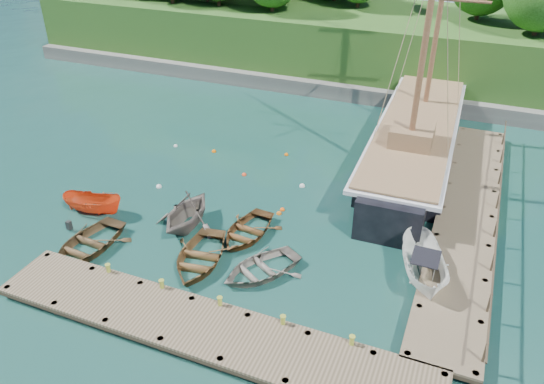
{
  "coord_description": "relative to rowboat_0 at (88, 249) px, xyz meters",
  "views": [
    {
      "loc": [
        10.81,
        -20.44,
        17.06
      ],
      "look_at": [
        1.32,
        2.61,
        2.0
      ],
      "focal_mm": 35.0,
      "sensor_mm": 36.0,
      "label": 1
    }
  ],
  "objects": [
    {
      "name": "dock_near",
      "position": [
        8.69,
        -3.04,
        0.43
      ],
      "size": [
        20.0,
        3.2,
        1.1
      ],
      "color": "#4C402E",
      "rests_on": "ground"
    },
    {
      "name": "bollard_0",
      "position": [
        2.69,
        -1.64,
        0.0
      ],
      "size": [
        0.26,
        0.26,
        0.45
      ],
      "primitive_type": "cylinder",
      "color": "olive",
      "rests_on": "ground"
    },
    {
      "name": "mooring_buoy_7",
      "position": [
        8.11,
        7.45,
        0.0
      ],
      "size": [
        0.29,
        0.29,
        0.29
      ],
      "primitive_type": "sphere",
      "color": "#F15107",
      "rests_on": "ground"
    },
    {
      "name": "rowboat_2",
      "position": [
        5.99,
        1.29,
        0.0
      ],
      "size": [
        4.09,
        5.18,
        0.97
      ],
      "primitive_type": "imported",
      "rotation": [
        0.0,
        0.0,
        0.17
      ],
      "color": "brown",
      "rests_on": "ground"
    },
    {
      "name": "rowboat_3",
      "position": [
        9.2,
        1.7,
        0.0
      ],
      "size": [
        4.84,
        5.23,
        0.88
      ],
      "primitive_type": "imported",
      "rotation": [
        0.0,
        0.0,
        -0.56
      ],
      "color": "slate",
      "rests_on": "ground"
    },
    {
      "name": "ground",
      "position": [
        6.69,
        3.46,
        0.0
      ],
      "size": [
        160.0,
        160.0,
        0.0
      ],
      "primitive_type": "plane",
      "color": "#133D37",
      "rests_on": "ground"
    },
    {
      "name": "mooring_buoy_2",
      "position": [
        8.07,
        6.99,
        0.0
      ],
      "size": [
        0.31,
        0.31,
        0.31
      ],
      "primitive_type": "sphere",
      "color": "orange",
      "rests_on": "ground"
    },
    {
      "name": "bollard_1",
      "position": [
        5.69,
        -1.64,
        0.0
      ],
      "size": [
        0.26,
        0.26,
        0.45
      ],
      "primitive_type": "cylinder",
      "color": "olive",
      "rests_on": "ground"
    },
    {
      "name": "rowboat_0",
      "position": [
        0.0,
        0.0,
        0.0
      ],
      "size": [
        3.65,
        4.92,
        0.98
      ],
      "primitive_type": "imported",
      "rotation": [
        0.0,
        0.0,
        -0.06
      ],
      "color": "brown",
      "rests_on": "ground"
    },
    {
      "name": "schooner",
      "position": [
        14.08,
        17.15,
        1.15
      ],
      "size": [
        5.69,
        28.11,
        20.71
      ],
      "rotation": [
        0.0,
        0.0,
        0.03
      ],
      "color": "black",
      "rests_on": "ground"
    },
    {
      "name": "headland",
      "position": [
        -6.18,
        34.82,
        5.54
      ],
      "size": [
        51.0,
        19.31,
        12.9
      ],
      "color": "#474744",
      "rests_on": "ground"
    },
    {
      "name": "cabin_boat_white",
      "position": [
        16.69,
        4.2,
        0.0
      ],
      "size": [
        3.36,
        5.4,
        1.95
      ],
      "primitive_type": "imported",
      "rotation": [
        0.0,
        0.0,
        0.31
      ],
      "color": "white",
      "rests_on": "ground"
    },
    {
      "name": "dock_east",
      "position": [
        18.19,
        10.46,
        0.43
      ],
      "size": [
        3.2,
        24.0,
        1.1
      ],
      "color": "#4C402E",
      "rests_on": "ground"
    },
    {
      "name": "mooring_buoy_5",
      "position": [
        5.77,
        14.17,
        0.0
      ],
      "size": [
        0.29,
        0.29,
        0.29
      ],
      "primitive_type": "sphere",
      "color": "#EB6102",
      "rests_on": "ground"
    },
    {
      "name": "bollard_3",
      "position": [
        11.69,
        -1.64,
        0.0
      ],
      "size": [
        0.26,
        0.26,
        0.45
      ],
      "primitive_type": "cylinder",
      "color": "olive",
      "rests_on": "ground"
    },
    {
      "name": "bollard_2",
      "position": [
        8.69,
        -1.64,
        0.0
      ],
      "size": [
        0.26,
        0.26,
        0.45
      ],
      "primitive_type": "cylinder",
      "color": "olive",
      "rests_on": "ground"
    },
    {
      "name": "mooring_buoy_6",
      "position": [
        -2.18,
        12.41,
        0.0
      ],
      "size": [
        0.29,
        0.29,
        0.29
      ],
      "primitive_type": "sphere",
      "color": "silver",
      "rests_on": "ground"
    },
    {
      "name": "bollard_4",
      "position": [
        14.69,
        -1.64,
        0.0
      ],
      "size": [
        0.26,
        0.26,
        0.45
      ],
      "primitive_type": "cylinder",
      "color": "olive",
      "rests_on": "ground"
    },
    {
      "name": "mooring_buoy_1",
      "position": [
        4.24,
        10.42,
        0.0
      ],
      "size": [
        0.31,
        0.31,
        0.31
      ],
      "primitive_type": "sphere",
      "color": "red",
      "rests_on": "ground"
    },
    {
      "name": "rowboat_4",
      "position": [
        7.24,
        4.35,
        0.0
      ],
      "size": [
        3.34,
        4.43,
        0.87
      ],
      "primitive_type": "imported",
      "rotation": [
        0.0,
        0.0,
        -0.08
      ],
      "color": "brown",
      "rests_on": "ground"
    },
    {
      "name": "mooring_buoy_4",
      "position": [
        0.81,
        12.68,
        0.0
      ],
      "size": [
        0.32,
        0.32,
        0.32
      ],
      "primitive_type": "sphere",
      "color": "#F06300",
      "rests_on": "ground"
    },
    {
      "name": "rowboat_1",
      "position": [
        3.78,
        3.89,
        0.0
      ],
      "size": [
        3.66,
        4.24,
        2.22
      ],
      "primitive_type": "imported",
      "rotation": [
        0.0,
        0.0,
        0.01
      ],
      "color": "#685E55",
      "rests_on": "ground"
    },
    {
      "name": "mooring_buoy_0",
      "position": [
        -0.09,
        6.96,
        0.0
      ],
      "size": [
        0.37,
        0.37,
        0.37
      ],
      "primitive_type": "sphere",
      "color": "silver",
      "rests_on": "ground"
    },
    {
      "name": "mooring_buoy_3",
      "position": [
        8.26,
        10.48,
        0.0
      ],
      "size": [
        0.36,
        0.36,
        0.36
      ],
      "primitive_type": "sphere",
      "color": "silver",
      "rests_on": "ground"
    },
    {
      "name": "motorboat_orange",
      "position": [
        -1.97,
        3.04,
        0.0
      ],
      "size": [
        3.85,
        1.96,
        1.42
      ],
      "primitive_type": "imported",
      "rotation": [
        0.0,
        0.0,
        1.73
      ],
      "color": "#DC4216",
      "rests_on": "ground"
    }
  ]
}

